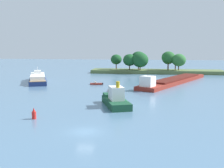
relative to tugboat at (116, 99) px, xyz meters
The scene contains 8 objects.
ground_plane 17.34m from the tugboat, 97.42° to the right, with size 400.00×400.00×0.00m, color slate.
treeline_island 67.83m from the tugboat, 83.42° to the left, with size 56.19×11.08×9.42m.
tugboat is the anchor object (origin of this frame).
fishing_skiff 30.72m from the tugboat, 107.99° to the left, with size 4.06×1.89×0.97m.
cargo_barge 38.71m from the tugboat, 68.20° to the left, with size 24.57×40.44×5.70m.
white_riverboat 43.42m from the tugboat, 132.64° to the left, with size 12.25×20.10×5.13m.
small_motorboat 15.48m from the tugboat, 98.68° to the left, with size 3.81×5.69×0.92m.
channel_buoy_red 16.75m from the tugboat, 136.15° to the right, with size 0.70×0.70×1.90m.
Camera 1 is at (8.60, -36.51, 11.91)m, focal length 44.46 mm.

